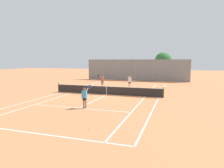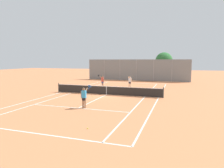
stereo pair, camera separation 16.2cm
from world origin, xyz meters
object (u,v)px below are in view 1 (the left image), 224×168
tennis_net (107,90)px  loose_tennis_ball_1 (93,96)px  player_far_right (130,81)px  tree_behind_left (163,61)px  player_far_left (102,81)px  loose_tennis_ball_2 (152,86)px  player_near_side (85,96)px  loose_tennis_ball_0 (89,128)px

tennis_net → loose_tennis_ball_1: tennis_net is taller
player_far_right → tree_behind_left: bearing=74.5°
player_far_left → loose_tennis_ball_2: player_far_left is taller
player_near_side → player_far_left: 11.68m
tennis_net → loose_tennis_ball_0: (2.73, -10.47, -0.48)m
player_far_right → tree_behind_left: (3.46, 12.50, 2.58)m
tennis_net → player_far_right: player_far_right is taller
loose_tennis_ball_0 → loose_tennis_ball_1: same height
tennis_net → loose_tennis_ball_1: size_ratio=181.82×
player_far_right → tree_behind_left: size_ratio=0.31×
loose_tennis_ball_2 → tree_behind_left: size_ratio=0.01×
tennis_net → player_far_left: size_ratio=6.76×
player_far_left → player_far_right: 3.68m
player_far_right → loose_tennis_ball_1: bearing=-105.6°
player_near_side → loose_tennis_ball_0: player_near_side is taller
loose_tennis_ball_1 → loose_tennis_ball_2: 11.05m
tennis_net → player_near_side: 6.28m
player_far_right → player_far_left: bearing=-166.9°
tennis_net → loose_tennis_ball_2: size_ratio=181.82×
player_far_right → loose_tennis_ball_0: size_ratio=24.24×
tennis_net → player_near_side: (0.44, -6.25, 0.42)m
player_near_side → player_far_left: size_ratio=1.00×
loose_tennis_ball_1 → loose_tennis_ball_2: size_ratio=1.00×
tennis_net → player_near_side: size_ratio=6.76×
loose_tennis_ball_0 → loose_tennis_ball_1: 9.63m
loose_tennis_ball_0 → player_far_right: bearing=95.4°
player_far_right → loose_tennis_ball_2: size_ratio=24.24×
loose_tennis_ball_0 → tree_behind_left: tree_behind_left is taller
player_far_right → loose_tennis_ball_2: (2.63, 2.53, -0.88)m
tennis_net → loose_tennis_ball_1: 1.86m
tennis_net → player_far_right: bearing=78.8°
loose_tennis_ball_0 → player_far_left: bearing=108.3°
tennis_net → loose_tennis_ball_1: bearing=-120.4°
tree_behind_left → player_far_right: bearing=-105.5°
player_near_side → loose_tennis_ball_0: bearing=-61.6°
player_far_right → loose_tennis_ball_2: 3.75m
player_far_right → loose_tennis_ball_1: player_far_right is taller
tree_behind_left → loose_tennis_ball_2: bearing=-94.8°
tennis_net → player_far_left: player_far_left is taller
tree_behind_left → loose_tennis_ball_0: bearing=-93.8°
loose_tennis_ball_2 → tree_behind_left: 10.59m
loose_tennis_ball_1 → tree_behind_left: tree_behind_left is taller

